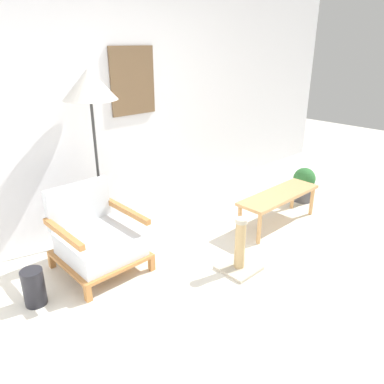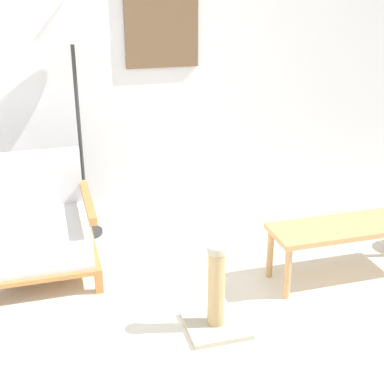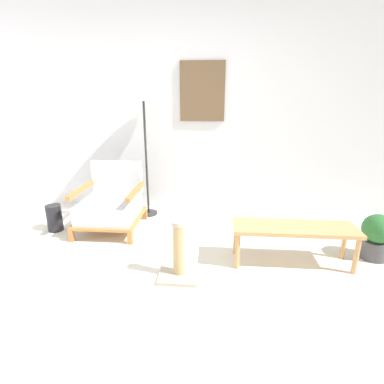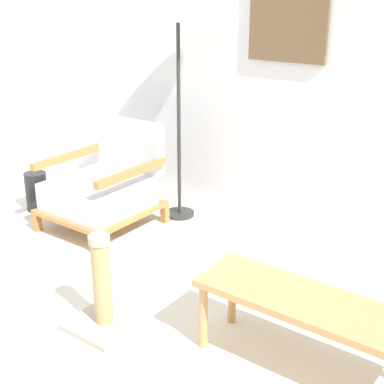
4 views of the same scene
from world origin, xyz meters
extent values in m
plane|color=silver|center=(0.00, 0.00, 0.00)|extent=(14.00, 14.00, 0.00)
cube|color=silver|center=(0.00, 2.16, 1.35)|extent=(8.00, 0.06, 2.70)
cube|color=brown|center=(0.23, 2.12, 1.55)|extent=(0.56, 0.02, 0.72)
cube|color=#B2753D|center=(-1.10, 0.98, 0.07)|extent=(0.05, 0.05, 0.13)
cube|color=#B2753D|center=(-0.46, 0.98, 0.07)|extent=(0.05, 0.05, 0.13)
cube|color=#B2753D|center=(-1.10, 1.66, 0.07)|extent=(0.05, 0.05, 0.13)
cube|color=#B2753D|center=(-0.46, 1.66, 0.07)|extent=(0.05, 0.05, 0.13)
cube|color=#B2753D|center=(-0.78, 1.32, 0.15)|extent=(0.69, 0.72, 0.03)
cube|color=silver|center=(-0.78, 1.30, 0.26)|extent=(0.61, 0.62, 0.20)
cube|color=silver|center=(-0.78, 1.64, 0.56)|extent=(0.61, 0.08, 0.38)
cube|color=#B2753D|center=(-1.10, 1.32, 0.48)|extent=(0.05, 0.66, 0.05)
cube|color=#B2753D|center=(-0.47, 1.32, 0.48)|extent=(0.05, 0.66, 0.05)
cylinder|color=#2D2D2D|center=(-0.45, 1.83, 0.01)|extent=(0.23, 0.23, 0.03)
cylinder|color=#2D2D2D|center=(-0.45, 1.83, 0.74)|extent=(0.03, 0.03, 1.42)
cone|color=silver|center=(-0.45, 1.83, 1.59)|extent=(0.51, 0.51, 0.28)
cube|color=tan|center=(1.15, 0.74, 0.36)|extent=(1.11, 0.34, 0.04)
cylinder|color=tan|center=(0.64, 0.61, 0.17)|extent=(0.04, 0.04, 0.34)
cylinder|color=tan|center=(1.67, 0.61, 0.17)|extent=(0.04, 0.04, 0.34)
cylinder|color=tan|center=(0.64, 0.87, 0.17)|extent=(0.04, 0.04, 0.34)
cylinder|color=tan|center=(1.67, 0.87, 0.17)|extent=(0.04, 0.04, 0.34)
cylinder|color=black|center=(-1.42, 1.24, 0.15)|extent=(0.17, 0.17, 0.31)
cylinder|color=#4C4C51|center=(1.97, 0.91, 0.09)|extent=(0.25, 0.25, 0.18)
sphere|color=#2D6B33|center=(1.97, 0.91, 0.31)|extent=(0.28, 0.28, 0.28)
cube|color=#B2A893|center=(0.13, 0.44, 0.01)|extent=(0.34, 0.34, 0.03)
cylinder|color=tan|center=(0.13, 0.44, 0.25)|extent=(0.09, 0.09, 0.45)
cylinder|color=#B2A893|center=(0.13, 0.44, 0.50)|extent=(0.11, 0.11, 0.04)
camera|label=1|loc=(-2.20, -1.40, 1.96)|focal=35.00mm
camera|label=2|loc=(-0.69, -1.94, 1.85)|focal=50.00mm
camera|label=3|loc=(0.44, -1.81, 1.51)|focal=28.00mm
camera|label=4|loc=(1.90, -1.19, 1.65)|focal=50.00mm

